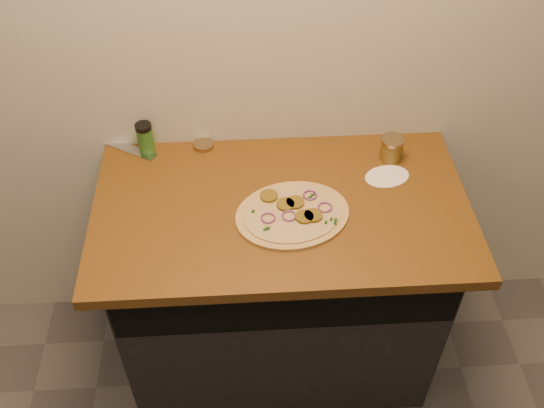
{
  "coord_description": "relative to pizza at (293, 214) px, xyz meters",
  "views": [
    {
      "loc": [
        -0.11,
        0.06,
        2.26
      ],
      "look_at": [
        -0.03,
        1.37,
        0.95
      ],
      "focal_mm": 40.0,
      "sensor_mm": 36.0,
      "label": 1
    }
  ],
  "objects": [
    {
      "name": "salsa_jar",
      "position": [
        0.36,
        0.25,
        0.03
      ],
      "size": [
        0.08,
        0.08,
        0.08
      ],
      "color": "#9B1D0F",
      "rests_on": "countertop"
    },
    {
      "name": "countertop",
      "position": [
        -0.03,
        0.06,
        -0.03
      ],
      "size": [
        1.2,
        0.7,
        0.04
      ],
      "primitive_type": "cube",
      "color": "brown",
      "rests_on": "cabinet"
    },
    {
      "name": "spice_shaker",
      "position": [
        -0.48,
        0.34,
        0.05
      ],
      "size": [
        0.06,
        0.06,
        0.11
      ],
      "color": "#2C6520",
      "rests_on": "countertop"
    },
    {
      "name": "flour_spill",
      "position": [
        0.33,
        0.16,
        -0.01
      ],
      "size": [
        0.19,
        0.19,
        0.0
      ],
      "primitive_type": "cylinder",
      "rotation": [
        0.0,
        0.0,
        0.27
      ],
      "color": "white",
      "rests_on": "countertop"
    },
    {
      "name": "cabinet",
      "position": [
        -0.03,
        0.09,
        -0.48
      ],
      "size": [
        1.1,
        0.6,
        0.86
      ],
      "primitive_type": "cube",
      "color": "black",
      "rests_on": "ground"
    },
    {
      "name": "pizza",
      "position": [
        0.0,
        0.0,
        0.0
      ],
      "size": [
        0.43,
        0.43,
        0.02
      ],
      "color": "tan",
      "rests_on": "countertop"
    },
    {
      "name": "mason_jar_lid",
      "position": [
        -0.28,
        0.36,
        -0.0
      ],
      "size": [
        0.09,
        0.09,
        0.02
      ],
      "primitive_type": "cylinder",
      "rotation": [
        0.0,
        0.0,
        -0.18
      ],
      "color": "#9F835C",
      "rests_on": "countertop"
    },
    {
      "name": "chefs_knife",
      "position": [
        -0.61,
        0.4,
        -0.0
      ],
      "size": [
        0.29,
        0.19,
        0.02
      ],
      "color": "#B7BAC1",
      "rests_on": "countertop"
    }
  ]
}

